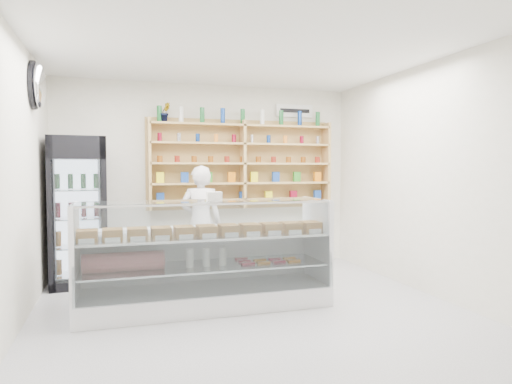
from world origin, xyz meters
name	(u,v)px	position (x,y,z in m)	size (l,w,h in m)	color
room	(257,181)	(0.00, 0.00, 1.40)	(5.00, 5.00, 5.00)	silver
display_counter	(205,277)	(-0.44, 0.48, 0.33)	(2.71, 0.81, 1.18)	white
shop_worker	(201,222)	(-0.25, 1.84, 0.78)	(0.57, 0.37, 1.57)	silver
drinks_cooler	(77,211)	(-1.85, 1.92, 0.97)	(0.75, 0.73, 1.93)	black
wall_shelving	(243,164)	(0.50, 2.34, 1.59)	(2.84, 0.28, 1.33)	tan
potted_plant	(165,112)	(-0.67, 2.34, 2.34)	(0.16, 0.13, 0.28)	#1E6626
security_mirror	(39,85)	(-2.17, 1.20, 2.45)	(0.15, 0.50, 0.50)	silver
wall_sign	(294,111)	(1.40, 2.47, 2.45)	(0.62, 0.03, 0.20)	white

